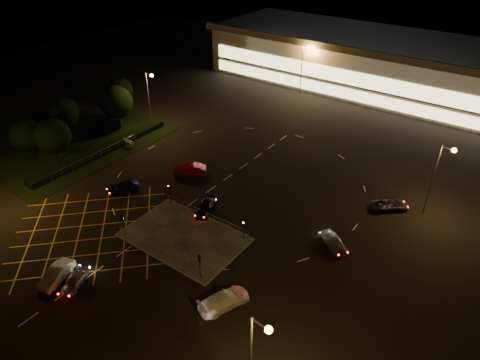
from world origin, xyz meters
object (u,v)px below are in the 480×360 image
Objects in this scene: car_right_silver at (334,242)px; car_approach_white at (224,300)px; signal_nw at (169,190)px; car_east_grey at (390,205)px; signal_ne at (244,223)px; car_queue_white at (56,274)px; signal_se at (200,262)px; car_near_silver at (75,280)px; signal_sw at (122,220)px; car_circ_red at (190,169)px; car_left_blue at (123,187)px; car_far_dkgrey at (206,207)px.

car_approach_white reaches higher than car_right_silver.
car_east_grey is at bearing 33.78° from signal_nw.
signal_nw reaches higher than car_approach_white.
signal_ne is 0.68× the size of car_queue_white.
signal_se is 7.99m from signal_ne.
signal_se is 15.42m from car_queue_white.
signal_ne is 19.41m from car_near_silver.
car_approach_white is at bearing -164.85° from car_right_silver.
car_east_grey is (24.20, 24.17, -1.70)m from signal_sw.
signal_se is 4.85m from car_approach_white.
signal_ne is at bearing -146.35° from signal_sw.
car_circ_red reaches higher than car_queue_white.
car_left_blue is at bearing -18.25° from signal_se.
car_left_blue is 1.02× the size of car_right_silver.
signal_nw reaches higher than car_left_blue.
signal_sw reaches higher than car_circ_red.
signal_nw is at bearing -90.00° from signal_sw.
car_near_silver reaches higher than car_far_dkgrey.
car_queue_white is at bearing -29.69° from car_circ_red.
car_near_silver is 0.83× the size of car_queue_white.
car_far_dkgrey reaches higher than car_left_blue.
signal_sw reaches higher than car_queue_white.
signal_se is at bearing 8.01° from car_circ_red.
car_far_dkgrey is at bearing 56.88° from car_queue_white.
car_far_dkgrey is at bearing -23.56° from car_approach_white.
signal_nw is 0.71× the size of car_far_dkgrey.
signal_ne is 0.73× the size of car_right_silver.
signal_ne is (0.00, 7.99, 0.00)m from signal_se.
signal_ne is 0.82× the size of car_near_silver.
signal_sw is 0.58× the size of car_approach_white.
signal_nw is at bearing -13.18° from car_circ_red.
car_far_dkgrey is 0.93× the size of car_circ_red.
car_queue_white is at bearing 36.64° from signal_se.
signal_nw is 0.58× the size of car_approach_white.
car_circ_red is (-2.94, 24.67, 0.02)m from car_queue_white.
signal_se is 1.00× the size of signal_ne.
car_approach_white is (4.34, -1.49, -1.58)m from signal_se.
signal_se is 0.58× the size of car_approach_white.
car_circ_red reaches higher than car_right_silver.
signal_sw is 25.07m from car_right_silver.
signal_nw is 8.35m from car_circ_red.
car_approach_white is at bearing 6.73° from car_queue_white.
car_right_silver is 0.80× the size of car_approach_white.
car_near_silver is 0.80× the size of car_east_grey.
car_queue_white is at bearing 169.91° from car_right_silver.
car_circ_red is (-3.24, 7.53, -1.58)m from signal_nw.
car_east_grey is (24.50, 33.32, -0.10)m from car_queue_white.
car_right_silver is at bearing 27.68° from car_queue_white.
car_left_blue is at bearing 176.08° from car_far_dkgrey.
car_left_blue is at bearing -175.76° from signal_ne.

